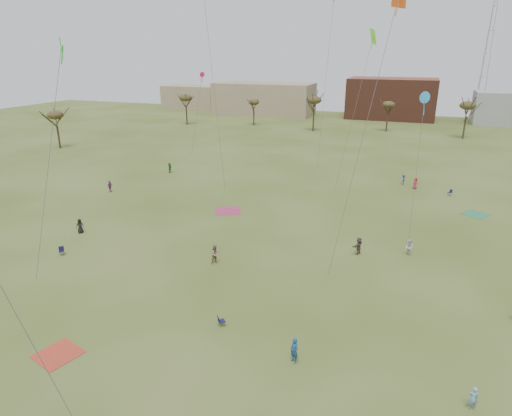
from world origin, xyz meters
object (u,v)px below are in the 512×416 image
(camp_chair_right, at_px, (450,194))
(flyer_near_right, at_px, (294,350))
(camp_chair_left, at_px, (62,253))
(camp_chair_center, at_px, (221,323))
(radio_tower, at_px, (487,53))

(camp_chair_right, bearing_deg, flyer_near_right, -55.24)
(flyer_near_right, height_order, camp_chair_left, flyer_near_right)
(camp_chair_right, bearing_deg, camp_chair_center, -63.77)
(flyer_near_right, bearing_deg, camp_chair_left, -162.95)
(camp_chair_left, xyz_separation_m, camp_chair_right, (37.91, 34.92, 0.00))
(camp_chair_left, height_order, camp_chair_center, same)
(flyer_near_right, height_order, camp_chair_center, flyer_near_right)
(camp_chair_left, bearing_deg, flyer_near_right, -59.89)
(camp_chair_center, distance_m, radio_tower, 128.93)
(flyer_near_right, distance_m, radio_tower, 129.62)
(flyer_near_right, relative_size, camp_chair_center, 2.09)
(camp_chair_center, distance_m, camp_chair_right, 44.18)
(flyer_near_right, relative_size, camp_chair_right, 2.09)
(flyer_near_right, xyz_separation_m, camp_chair_left, (-26.52, 7.66, -0.65))
(camp_chair_right, distance_m, radio_tower, 86.58)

